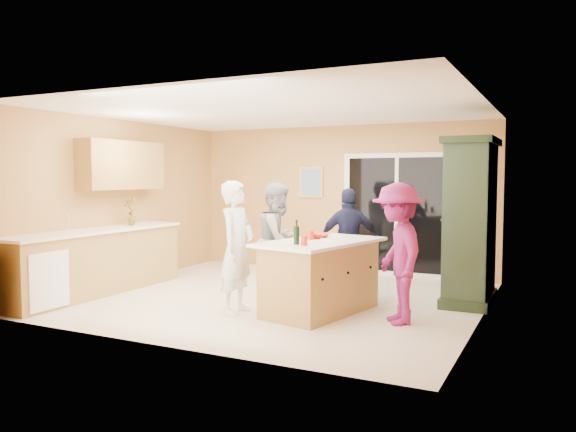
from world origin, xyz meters
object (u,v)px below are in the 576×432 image
at_px(kitchen_island, 320,279).
at_px(green_hutch, 470,224).
at_px(woman_magenta, 398,253).
at_px(woman_white, 237,247).
at_px(woman_navy, 349,242).
at_px(woman_grey, 279,241).

distance_m(kitchen_island, green_hutch, 2.20).
bearing_deg(green_hutch, woman_magenta, -112.10).
distance_m(woman_white, woman_magenta, 1.96).
height_order(woman_white, woman_navy, woman_white).
xyz_separation_m(kitchen_island, woman_grey, (-0.85, 0.51, 0.38)).
bearing_deg(woman_magenta, woman_navy, -170.11).
height_order(kitchen_island, woman_grey, woman_grey).
bearing_deg(kitchen_island, woman_magenta, 7.04).
height_order(kitchen_island, green_hutch, green_hutch).
bearing_deg(woman_navy, kitchen_island, 65.68).
relative_size(woman_navy, woman_magenta, 0.94).
bearing_deg(green_hutch, kitchen_island, -139.31).
bearing_deg(green_hutch, woman_navy, -173.08).
xyz_separation_m(green_hutch, woman_navy, (-1.64, -0.20, -0.31)).
xyz_separation_m(kitchen_island, green_hutch, (1.59, 1.37, 0.65)).
height_order(woman_white, woman_magenta, woman_white).
bearing_deg(woman_navy, woman_grey, 12.75).
height_order(green_hutch, woman_navy, green_hutch).
xyz_separation_m(woman_grey, woman_navy, (0.80, 0.66, -0.04)).
relative_size(green_hutch, woman_magenta, 1.35).
bearing_deg(kitchen_island, green_hutch, 52.47).
bearing_deg(kitchen_island, woman_white, -140.61).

